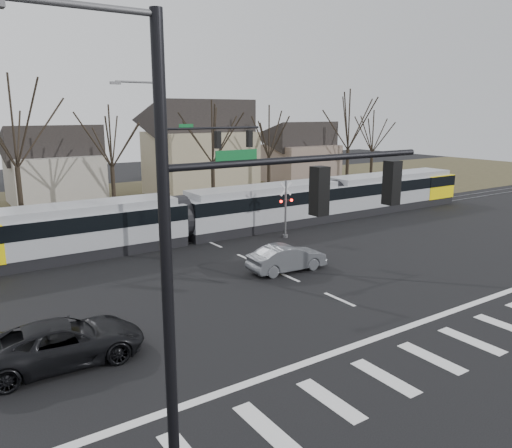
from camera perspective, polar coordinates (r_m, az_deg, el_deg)
ground at (r=22.54m, az=13.05°, el=-9.94°), size 140.00×140.00×0.00m
grass_verge at (r=49.29m, az=-15.08°, el=2.29°), size 140.00×28.00×0.01m
crosswalk at (r=20.30m, az=21.49°, el=-13.15°), size 27.00×2.60×0.01m
stop_line at (r=21.47m, az=16.61°, el=-11.32°), size 28.00×0.35×0.01m
lane_dashes at (r=34.82m, az=-6.43°, el=-1.57°), size 0.18×30.00×0.01m
rail_pair at (r=34.65m, az=-6.28°, el=-1.60°), size 90.00×1.52×0.06m
tram at (r=37.12m, az=0.77°, el=2.14°), size 42.12×3.13×3.19m
sedan at (r=27.41m, az=3.57°, el=-3.89°), size 2.05×4.62×1.46m
suv at (r=18.95m, az=-21.15°, el=-12.49°), size 3.03×5.72×1.52m
signal_pole_near_left at (r=9.89m, az=-1.68°, el=-4.10°), size 9.28×0.44×10.20m
signal_pole_far at (r=29.69m, az=-7.70°, el=7.08°), size 9.28×0.44×10.20m
rail_crossing_signal at (r=34.37m, az=3.40°, el=1.51°), size 1.08×0.36×4.00m
tree_row at (r=43.80m, az=-10.37°, el=7.86°), size 59.20×7.20×10.00m
house_b at (r=51.30m, az=-22.13°, el=6.67°), size 8.64×7.56×7.65m
house_c at (r=53.10m, az=-6.45°, el=9.06°), size 10.80×8.64×10.10m
house_d at (r=63.08m, az=5.01°, el=8.51°), size 8.64×7.56×7.65m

